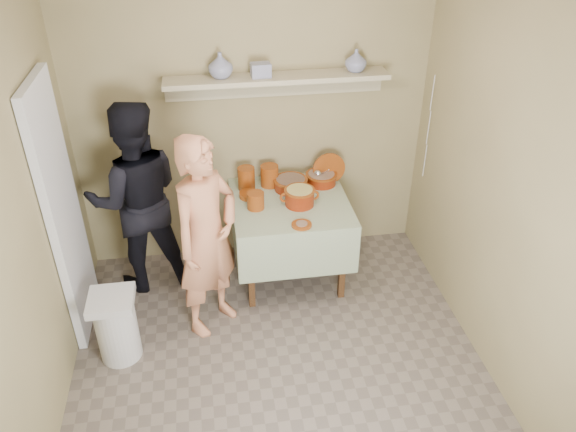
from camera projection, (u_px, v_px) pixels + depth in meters
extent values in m
plane|color=#685C52|center=(283.00, 386.00, 3.98)|extent=(3.50, 3.50, 0.00)
cube|color=silver|center=(64.00, 214.00, 4.05)|extent=(0.06, 0.70, 2.00)
cylinder|color=maroon|center=(246.00, 178.00, 4.80)|extent=(0.15, 0.15, 0.20)
cylinder|color=maroon|center=(270.00, 176.00, 4.85)|extent=(0.16, 0.16, 0.19)
cylinder|color=maroon|center=(256.00, 201.00, 4.54)|extent=(0.14, 0.14, 0.14)
cylinder|color=maroon|center=(249.00, 195.00, 4.72)|extent=(0.16, 0.16, 0.05)
cylinder|color=maroon|center=(329.00, 169.00, 4.91)|extent=(0.29, 0.04, 0.29)
imported|color=navy|center=(356.00, 60.00, 4.49)|extent=(0.20, 0.20, 0.18)
imported|color=navy|center=(220.00, 65.00, 4.35)|extent=(0.21, 0.21, 0.20)
cube|color=navy|center=(261.00, 70.00, 4.39)|extent=(0.16, 0.12, 0.11)
imported|color=tan|center=(207.00, 238.00, 4.12)|extent=(0.70, 0.69, 1.62)
imported|color=black|center=(137.00, 199.00, 4.57)|extent=(0.89, 0.74, 1.66)
cube|color=#928659|center=(252.00, 120.00, 4.76)|extent=(3.00, 0.02, 2.60)
cube|color=#928659|center=(12.00, 259.00, 3.09)|extent=(0.02, 3.50, 2.60)
cube|color=#928659|center=(522.00, 214.00, 3.49)|extent=(0.02, 3.50, 2.60)
cube|color=silver|center=(281.00, 0.00, 2.59)|extent=(3.00, 3.50, 0.02)
cube|color=#4C2D16|center=(251.00, 271.00, 4.53)|extent=(0.05, 0.05, 0.71)
cube|color=#4C2D16|center=(343.00, 263.00, 4.63)|extent=(0.05, 0.05, 0.71)
cube|color=#4C2D16|center=(243.00, 221.00, 5.16)|extent=(0.05, 0.05, 0.71)
cube|color=#4C2D16|center=(323.00, 214.00, 5.26)|extent=(0.05, 0.05, 0.71)
cube|color=#4C2D16|center=(290.00, 204.00, 4.70)|extent=(0.90, 0.90, 0.04)
cube|color=#30591E|center=(290.00, 201.00, 4.68)|extent=(0.96, 0.96, 0.01)
cube|color=#30591E|center=(300.00, 256.00, 4.40)|extent=(0.96, 0.01, 0.44)
cube|color=#30591E|center=(282.00, 195.00, 5.20)|extent=(0.96, 0.01, 0.44)
cube|color=#30591E|center=(234.00, 228.00, 4.73)|extent=(0.01, 0.96, 0.44)
cube|color=#30591E|center=(345.00, 218.00, 4.86)|extent=(0.01, 0.96, 0.44)
cylinder|color=#601100|center=(291.00, 184.00, 4.82)|extent=(0.28, 0.28, 0.09)
cylinder|color=maroon|center=(291.00, 180.00, 4.80)|extent=(0.30, 0.30, 0.01)
cylinder|color=brown|center=(291.00, 182.00, 4.81)|extent=(0.25, 0.25, 0.05)
cylinder|color=#601100|center=(321.00, 179.00, 4.91)|extent=(0.26, 0.26, 0.09)
cylinder|color=maroon|center=(321.00, 174.00, 4.88)|extent=(0.28, 0.28, 0.01)
cylinder|color=#8C6B54|center=(321.00, 176.00, 4.89)|extent=(0.23, 0.23, 0.05)
cylinder|color=silver|center=(326.00, 172.00, 4.73)|extent=(0.01, 0.22, 0.16)
sphere|color=silver|center=(318.00, 173.00, 4.87)|extent=(0.07, 0.07, 0.07)
cylinder|color=#601100|center=(300.00, 197.00, 4.59)|extent=(0.24, 0.24, 0.14)
cylinder|color=maroon|center=(300.00, 190.00, 4.56)|extent=(0.25, 0.25, 0.01)
cylinder|color=tan|center=(300.00, 192.00, 4.56)|extent=(0.21, 0.21, 0.05)
torus|color=maroon|center=(285.00, 198.00, 4.57)|extent=(0.09, 0.02, 0.09)
torus|color=maroon|center=(314.00, 195.00, 4.60)|extent=(0.09, 0.02, 0.09)
cylinder|color=maroon|center=(302.00, 225.00, 4.35)|extent=(0.16, 0.16, 0.02)
cylinder|color=#8C6B54|center=(302.00, 224.00, 4.34)|extent=(0.09, 0.09, 0.01)
cube|color=tan|center=(277.00, 78.00, 4.46)|extent=(1.80, 0.25, 0.04)
cube|color=tan|center=(275.00, 85.00, 4.61)|extent=(1.80, 0.02, 0.18)
cylinder|color=silver|center=(117.00, 330.00, 4.11)|extent=(0.30, 0.30, 0.50)
cube|color=silver|center=(111.00, 301.00, 3.96)|extent=(0.32, 0.32, 0.06)
cylinder|color=silver|center=(433.00, 93.00, 4.60)|extent=(0.01, 0.01, 0.30)
cylinder|color=silver|center=(429.00, 128.00, 4.75)|extent=(0.01, 0.01, 0.30)
cylinder|color=silver|center=(425.00, 161.00, 4.89)|extent=(0.01, 0.01, 0.30)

